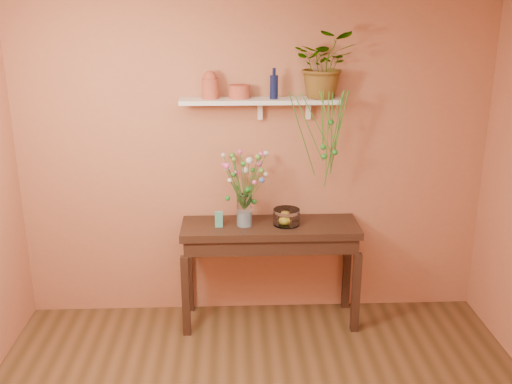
# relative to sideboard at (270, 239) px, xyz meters

# --- Properties ---
(room) EXTENTS (4.04, 4.04, 2.70)m
(room) POSITION_rel_sideboard_xyz_m (-0.13, -1.74, 0.58)
(room) COLOR brown
(room) RESTS_ON ground
(sideboard) EXTENTS (1.49, 0.48, 0.90)m
(sideboard) POSITION_rel_sideboard_xyz_m (0.00, 0.00, 0.00)
(sideboard) COLOR #3A2318
(sideboard) RESTS_ON ground
(wall_shelf) EXTENTS (1.30, 0.24, 0.19)m
(wall_shelf) POSITION_rel_sideboard_xyz_m (-0.07, 0.13, 1.14)
(wall_shelf) COLOR white
(wall_shelf) RESTS_ON room
(terracotta_jug) EXTENTS (0.17, 0.17, 0.22)m
(terracotta_jug) POSITION_rel_sideboard_xyz_m (-0.48, 0.14, 1.27)
(terracotta_jug) COLOR #B95139
(terracotta_jug) RESTS_ON wall_shelf
(terracotta_pot) EXTENTS (0.21, 0.21, 0.11)m
(terracotta_pot) POSITION_rel_sideboard_xyz_m (-0.25, 0.15, 1.22)
(terracotta_pot) COLOR #B95139
(terracotta_pot) RESTS_ON wall_shelf
(blue_bottle) EXTENTS (0.08, 0.08, 0.24)m
(blue_bottle) POSITION_rel_sideboard_xyz_m (0.03, 0.11, 1.27)
(blue_bottle) COLOR #0C143A
(blue_bottle) RESTS_ON wall_shelf
(spider_plant) EXTENTS (0.53, 0.47, 0.53)m
(spider_plant) POSITION_rel_sideboard_xyz_m (0.44, 0.15, 1.43)
(spider_plant) COLOR #247624
(spider_plant) RESTS_ON wall_shelf
(plant_fronds) EXTENTS (0.49, 0.25, 0.80)m
(plant_fronds) POSITION_rel_sideboard_xyz_m (0.45, -0.02, 0.88)
(plant_fronds) COLOR #247624
(plant_fronds) RESTS_ON wall_shelf
(glass_vase) EXTENTS (0.13, 0.13, 0.27)m
(glass_vase) POSITION_rel_sideboard_xyz_m (-0.22, -0.02, 0.24)
(glass_vase) COLOR white
(glass_vase) RESTS_ON sideboard
(bouquet) EXTENTS (0.40, 0.46, 0.48)m
(bouquet) POSITION_rel_sideboard_xyz_m (-0.21, -0.01, 0.58)
(bouquet) COLOR #386B28
(bouquet) RESTS_ON glass_vase
(glass_bowl) EXTENTS (0.22, 0.22, 0.13)m
(glass_bowl) POSITION_rel_sideboard_xyz_m (0.13, -0.01, 0.19)
(glass_bowl) COLOR white
(glass_bowl) RESTS_ON sideboard
(lemon) EXTENTS (0.07, 0.07, 0.07)m
(lemon) POSITION_rel_sideboard_xyz_m (0.13, -0.01, 0.17)
(lemon) COLOR yellow
(lemon) RESTS_ON glass_bowl
(carton) EXTENTS (0.07, 0.05, 0.13)m
(carton) POSITION_rel_sideboard_xyz_m (-0.43, -0.03, 0.20)
(carton) COLOR teal
(carton) RESTS_ON sideboard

